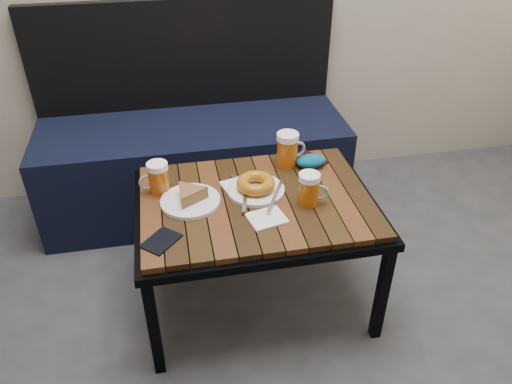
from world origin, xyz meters
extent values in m
cube|color=black|center=(-0.11, 1.74, 0.23)|extent=(1.40, 0.50, 0.45)
cube|color=black|center=(-0.11, 1.97, 0.70)|extent=(1.40, 0.05, 0.50)
cube|color=black|center=(-0.33, 0.80, 0.21)|extent=(0.04, 0.03, 0.42)
cube|color=black|center=(0.45, 0.80, 0.21)|extent=(0.04, 0.03, 0.42)
cube|color=black|center=(-0.33, 1.36, 0.21)|extent=(0.04, 0.04, 0.42)
cube|color=black|center=(0.45, 1.36, 0.21)|extent=(0.04, 0.04, 0.42)
cube|color=black|center=(0.06, 1.08, 0.43)|extent=(0.84, 0.62, 0.03)
cube|color=#381B0C|center=(0.06, 1.08, 0.46)|extent=(0.80, 0.58, 0.02)
cylinder|color=#B04F0E|center=(-0.27, 1.19, 0.52)|extent=(0.08, 0.08, 0.10)
cylinder|color=white|center=(-0.27, 1.19, 0.58)|extent=(0.07, 0.07, 0.02)
torus|color=#8C999E|center=(-0.31, 1.18, 0.52)|extent=(0.06, 0.02, 0.06)
cylinder|color=#B04F0E|center=(0.22, 1.28, 0.53)|extent=(0.10, 0.10, 0.11)
cylinder|color=white|center=(0.22, 1.28, 0.59)|extent=(0.08, 0.08, 0.02)
torus|color=#8C999E|center=(0.26, 1.29, 0.53)|extent=(0.07, 0.03, 0.07)
cylinder|color=#B04F0E|center=(0.23, 1.02, 0.52)|extent=(0.09, 0.09, 0.09)
cylinder|color=white|center=(0.23, 1.02, 0.58)|extent=(0.07, 0.07, 0.02)
torus|color=#8C999E|center=(0.27, 1.01, 0.52)|extent=(0.06, 0.03, 0.06)
cylinder|color=white|center=(-0.17, 1.10, 0.48)|extent=(0.21, 0.21, 0.01)
cylinder|color=white|center=(0.06, 1.12, 0.48)|extent=(0.21, 0.21, 0.01)
torus|color=#954E0D|center=(0.06, 1.12, 0.51)|extent=(0.14, 0.14, 0.04)
cube|color=#A5A8AD|center=(0.12, 1.06, 0.49)|extent=(0.11, 0.20, 0.00)
cube|color=#A5A8AD|center=(0.02, 1.06, 0.49)|extent=(0.05, 0.16, 0.00)
cube|color=white|center=(0.03, 1.15, 0.48)|extent=(0.17, 0.17, 0.01)
cube|color=#A5A8AD|center=(0.03, 1.15, 0.48)|extent=(0.07, 0.18, 0.00)
cube|color=white|center=(0.07, 0.96, 0.48)|extent=(0.14, 0.12, 0.01)
cube|color=black|center=(-0.28, 0.91, 0.47)|extent=(0.14, 0.14, 0.01)
cube|color=black|center=(0.31, 1.30, 0.48)|extent=(0.15, 0.16, 0.01)
ellipsoid|color=navy|center=(0.30, 1.25, 0.50)|extent=(0.12, 0.08, 0.05)
camera|label=1|loc=(-0.22, -0.32, 1.47)|focal=35.00mm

